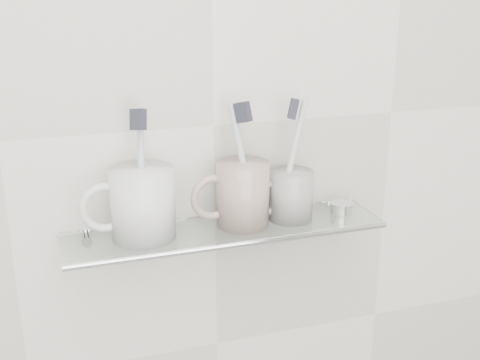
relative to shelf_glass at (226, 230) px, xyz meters
name	(u,v)px	position (x,y,z in m)	size (l,w,h in m)	color
wall_back	(214,125)	(0.00, 0.06, 0.15)	(2.50, 2.50, 0.00)	silver
shelf_glass	(226,230)	(0.00, 0.00, 0.00)	(0.50, 0.12, 0.01)	silver
shelf_rail	(237,244)	(0.00, -0.06, 0.00)	(0.01, 0.01, 0.50)	silver
bracket_left	(87,242)	(-0.21, 0.05, -0.01)	(0.02, 0.02, 0.03)	silver
bracket_right	(333,211)	(0.21, 0.05, -0.01)	(0.02, 0.02, 0.03)	silver
mug_left	(143,203)	(-0.13, 0.00, 0.06)	(0.10, 0.10, 0.11)	silver
mug_left_handle	(106,207)	(-0.18, 0.00, 0.06)	(0.08, 0.08, 0.01)	silver
toothbrush_left	(141,173)	(-0.13, 0.00, 0.10)	(0.01, 0.01, 0.19)	#B2BAD6
bristles_left	(138,120)	(-0.13, 0.00, 0.19)	(0.01, 0.02, 0.03)	#262832
mug_center	(243,194)	(0.03, 0.00, 0.06)	(0.08, 0.08, 0.10)	silver
mug_center_handle	(214,197)	(-0.02, 0.00, 0.06)	(0.07, 0.07, 0.01)	silver
toothbrush_center	(243,163)	(0.03, 0.00, 0.10)	(0.01, 0.01, 0.19)	silver
bristles_center	(243,112)	(0.03, 0.00, 0.19)	(0.01, 0.02, 0.03)	#262832
mug_right	(291,195)	(0.11, 0.00, 0.04)	(0.07, 0.07, 0.08)	white
mug_right_handle	(266,198)	(0.07, 0.00, 0.04)	(0.06, 0.06, 0.01)	white
toothbrush_right	(292,159)	(0.11, 0.00, 0.10)	(0.01, 0.01, 0.19)	silver
bristles_right	(293,109)	(0.11, 0.00, 0.19)	(0.01, 0.02, 0.03)	#262832
chrome_cap	(341,207)	(0.20, 0.00, 0.01)	(0.04, 0.04, 0.02)	silver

